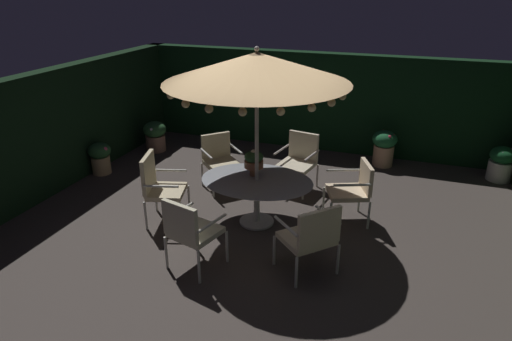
% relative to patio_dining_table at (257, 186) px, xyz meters
% --- Properties ---
extents(ground_plane, '(8.05, 7.95, 0.02)m').
position_rel_patio_dining_table_xyz_m(ground_plane, '(0.14, -0.24, -0.61)').
color(ground_plane, '#423935').
extents(hedge_backdrop_rear, '(8.05, 0.30, 2.04)m').
position_rel_patio_dining_table_xyz_m(hedge_backdrop_rear, '(0.14, 3.58, 0.42)').
color(hedge_backdrop_rear, black).
rests_on(hedge_backdrop_rear, ground_plane).
extents(hedge_backdrop_left, '(0.30, 7.95, 2.04)m').
position_rel_patio_dining_table_xyz_m(hedge_backdrop_left, '(-3.74, -0.24, 0.42)').
color(hedge_backdrop_left, black).
rests_on(hedge_backdrop_left, ground_plane).
extents(patio_dining_table, '(1.67, 1.29, 0.71)m').
position_rel_patio_dining_table_xyz_m(patio_dining_table, '(0.00, 0.00, 0.00)').
color(patio_dining_table, silver).
rests_on(patio_dining_table, ground_plane).
extents(patio_umbrella, '(2.54, 2.54, 2.61)m').
position_rel_patio_dining_table_xyz_m(patio_umbrella, '(0.00, 0.00, 1.73)').
color(patio_umbrella, beige).
rests_on(patio_umbrella, ground_plane).
extents(centerpiece_planter, '(0.28, 0.28, 0.41)m').
position_rel_patio_dining_table_xyz_m(centerpiece_planter, '(-0.10, 0.14, 0.35)').
color(centerpiece_planter, '#A86B45').
rests_on(centerpiece_planter, patio_dining_table).
extents(patio_chair_north, '(0.79, 0.79, 0.94)m').
position_rel_patio_dining_table_xyz_m(patio_chair_north, '(-1.04, 1.00, -0.04)').
color(patio_chair_north, silver).
rests_on(patio_chair_north, ground_plane).
extents(patio_chair_northeast, '(0.71, 0.75, 1.06)m').
position_rel_patio_dining_table_xyz_m(patio_chair_northeast, '(-1.39, -0.42, 0.01)').
color(patio_chair_northeast, silver).
rests_on(patio_chair_northeast, ground_plane).
extents(patio_chair_east, '(0.70, 0.70, 0.99)m').
position_rel_patio_dining_table_xyz_m(patio_chair_east, '(-0.37, -1.40, -0.02)').
color(patio_chair_east, beige).
rests_on(patio_chair_east, ground_plane).
extents(patio_chair_southeast, '(0.84, 0.84, 0.96)m').
position_rel_patio_dining_table_xyz_m(patio_chair_southeast, '(1.05, -0.99, -0.04)').
color(patio_chair_southeast, beige).
rests_on(patio_chair_southeast, ground_plane).
extents(patio_chair_south, '(0.76, 0.75, 0.93)m').
position_rel_patio_dining_table_xyz_m(patio_chair_south, '(1.34, 0.55, -0.05)').
color(patio_chair_south, silver).
rests_on(patio_chair_south, ground_plane).
extents(patio_chair_southwest, '(0.70, 0.73, 0.97)m').
position_rel_patio_dining_table_xyz_m(patio_chair_southwest, '(0.27, 1.43, -0.05)').
color(patio_chair_southwest, beige).
rests_on(patio_chair_southwest, ground_plane).
extents(potted_plant_back_left, '(0.42, 0.42, 0.60)m').
position_rel_patio_dining_table_xyz_m(potted_plant_back_left, '(-3.41, 0.79, -0.27)').
color(potted_plant_back_left, tan).
rests_on(potted_plant_back_left, ground_plane).
extents(potted_plant_right_near, '(0.48, 0.48, 0.71)m').
position_rel_patio_dining_table_xyz_m(potted_plant_right_near, '(1.59, 2.99, -0.20)').
color(potted_plant_right_near, tan).
rests_on(potted_plant_right_near, ground_plane).
extents(potted_plant_left_near, '(0.44, 0.44, 0.64)m').
position_rel_patio_dining_table_xyz_m(potted_plant_left_near, '(3.66, 2.98, -0.27)').
color(potted_plant_left_near, beige).
rests_on(potted_plant_left_near, ground_plane).
extents(potted_plant_back_center, '(0.48, 0.48, 0.64)m').
position_rel_patio_dining_table_xyz_m(potted_plant_back_center, '(-3.08, 2.21, -0.25)').
color(potted_plant_back_center, '#8A6350').
rests_on(potted_plant_back_center, ground_plane).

